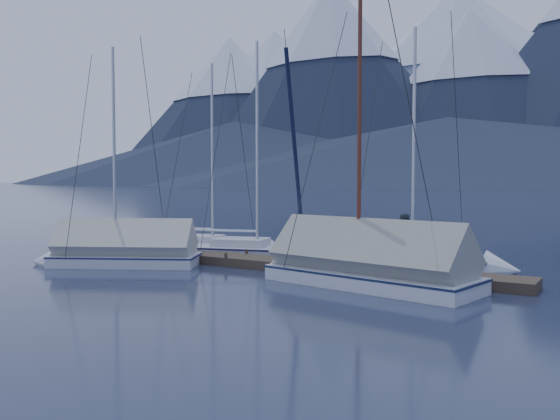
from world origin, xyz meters
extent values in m
plane|color=#171D34|center=(0.00, 0.00, 0.00)|extent=(1000.00, 1000.00, 0.00)
cone|color=#475675|center=(-260.00, 420.00, 65.00)|extent=(308.00, 308.00, 130.00)
cone|color=silver|center=(-260.00, 420.00, 103.20)|extent=(133.24, 133.24, 54.60)
cone|color=#475675|center=(-110.00, 440.00, 75.00)|extent=(352.00, 352.00, 150.00)
cone|color=silver|center=(-110.00, 440.00, 119.00)|extent=(152.28, 152.28, 63.00)
cone|color=#192133|center=(-220.00, 300.00, 47.50)|extent=(209.00, 209.00, 95.00)
cone|color=silver|center=(-220.00, 300.00, 75.55)|extent=(90.41, 90.41, 39.90)
cone|color=#192133|center=(-140.00, 285.00, 57.50)|extent=(190.00, 190.00, 115.00)
cone|color=silver|center=(-140.00, 285.00, 91.35)|extent=(82.19, 82.19, 48.30)
cone|color=#192133|center=(-65.00, 295.00, 45.00)|extent=(171.00, 171.00, 90.00)
cone|color=silver|center=(-65.00, 295.00, 71.60)|extent=(73.97, 73.97, 37.80)
cone|color=#192133|center=(-180.00, 250.00, 17.50)|extent=(364.00, 364.00, 35.00)
cone|color=#192133|center=(-60.00, 240.00, 15.00)|extent=(416.00, 416.00, 30.00)
cube|color=#382D23|center=(0.00, 2.00, 0.17)|extent=(18.00, 1.50, 0.34)
cube|color=black|center=(-6.00, 2.00, -0.05)|extent=(3.00, 1.30, 0.30)
cube|color=black|center=(0.00, 2.00, -0.05)|extent=(3.00, 1.30, 0.30)
cube|color=black|center=(6.00, 2.00, -0.05)|extent=(3.00, 1.30, 0.30)
cylinder|color=#382D23|center=(-8.00, 2.70, 0.35)|extent=(0.12, 0.12, 0.35)
cylinder|color=#382D23|center=(-8.00, 1.30, 0.35)|extent=(0.12, 0.12, 0.35)
cylinder|color=#382D23|center=(-5.00, 2.70, 0.35)|extent=(0.12, 0.12, 0.35)
cylinder|color=#382D23|center=(-5.00, 1.30, 0.35)|extent=(0.12, 0.12, 0.35)
cylinder|color=#382D23|center=(-2.00, 2.70, 0.35)|extent=(0.12, 0.12, 0.35)
cylinder|color=#382D23|center=(-2.00, 1.30, 0.35)|extent=(0.12, 0.12, 0.35)
cylinder|color=#382D23|center=(1.00, 2.70, 0.35)|extent=(0.12, 0.12, 0.35)
cylinder|color=#382D23|center=(1.00, 1.30, 0.35)|extent=(0.12, 0.12, 0.35)
cylinder|color=#382D23|center=(4.00, 2.70, 0.35)|extent=(0.12, 0.12, 0.35)
cylinder|color=#382D23|center=(4.00, 1.30, 0.35)|extent=(0.12, 0.12, 0.35)
cylinder|color=#382D23|center=(7.00, 2.70, 0.35)|extent=(0.12, 0.12, 0.35)
cylinder|color=#382D23|center=(7.00, 1.30, 0.35)|extent=(0.12, 0.12, 0.35)
cube|color=#B8BDC5|center=(-5.63, 4.55, 0.12)|extent=(6.42, 3.61, 0.67)
cube|color=#B8BDC5|center=(-5.63, 4.55, -0.18)|extent=(5.29, 2.48, 0.30)
cube|color=#181848|center=(-5.63, 4.55, 0.41)|extent=(6.48, 3.65, 0.06)
cone|color=#B8BDC5|center=(-2.26, 5.50, 0.12)|extent=(1.61, 2.18, 1.95)
cube|color=#B8BDC5|center=(-5.92, 4.46, 0.61)|extent=(2.44, 1.95, 0.30)
cylinder|color=#B2B7BF|center=(-5.24, 4.66, 4.52)|extent=(0.12, 0.12, 8.13)
cylinder|color=#B2B7BF|center=(-6.61, 4.27, 1.07)|extent=(2.66, 0.83, 0.09)
cylinder|color=#26262B|center=(-3.77, 5.07, 4.52)|extent=(0.86, 2.96, 8.14)
cube|color=silver|center=(-2.83, 3.99, 0.13)|extent=(6.83, 3.86, 0.71)
cube|color=silver|center=(-2.83, 3.99, -0.19)|extent=(5.63, 2.66, 0.32)
cube|color=#1D1A4E|center=(-2.83, 3.99, 0.43)|extent=(6.90, 3.90, 0.06)
cone|color=silver|center=(0.76, 5.01, 0.13)|extent=(1.71, 2.32, 2.08)
cube|color=silver|center=(-3.14, 3.90, 0.65)|extent=(2.60, 2.08, 0.32)
cylinder|color=#B2B7BF|center=(-2.41, 4.11, 4.81)|extent=(0.13, 0.13, 8.65)
cylinder|color=#B2B7BF|center=(-3.87, 3.69, 1.13)|extent=(2.83, 0.89, 0.10)
cylinder|color=#26262B|center=(-0.85, 4.55, 4.81)|extent=(0.92, 3.15, 8.66)
cube|color=white|center=(3.74, 4.81, 0.13)|extent=(6.55, 2.63, 0.70)
cube|color=white|center=(3.74, 4.81, -0.19)|extent=(5.52, 1.60, 0.32)
cube|color=navy|center=(3.74, 4.81, 0.43)|extent=(6.62, 2.66, 0.06)
cone|color=white|center=(7.41, 5.10, 0.13)|extent=(1.33, 2.13, 2.05)
cube|color=white|center=(3.42, 4.78, 0.64)|extent=(2.35, 1.66, 0.32)
cylinder|color=#B2B7BF|center=(4.17, 4.84, 4.75)|extent=(0.13, 0.13, 8.54)
cylinder|color=#B2B7BF|center=(2.68, 4.72, 1.12)|extent=(2.88, 0.32, 0.10)
cylinder|color=#26262B|center=(5.76, 4.97, 4.75)|extent=(0.28, 3.22, 8.55)
cube|color=white|center=(4.34, 0.29, 0.13)|extent=(7.08, 3.58, 0.72)
cube|color=white|center=(4.34, 0.29, -0.20)|extent=(5.89, 2.33, 0.33)
cube|color=#172447|center=(4.34, 0.29, 0.44)|extent=(7.15, 3.61, 0.07)
cone|color=white|center=(0.53, 0.98, 0.13)|extent=(1.59, 2.48, 2.30)
cylinder|color=#592819|center=(3.91, 0.37, 4.85)|extent=(0.13, 0.13, 8.72)
cylinder|color=#592819|center=(5.41, 0.09, 1.14)|extent=(3.01, 0.64, 0.10)
cylinder|color=#26262B|center=(2.25, 0.67, 4.85)|extent=(0.64, 3.35, 8.73)
cube|color=gray|center=(4.34, 0.29, 0.93)|extent=(6.75, 3.56, 2.44)
cube|color=silver|center=(-5.47, -0.51, 0.12)|extent=(5.86, 4.27, 0.65)
cube|color=silver|center=(-5.47, -0.51, -0.18)|extent=(4.71, 3.10, 0.30)
cube|color=#191D4D|center=(-5.47, -0.51, 0.40)|extent=(5.91, 4.31, 0.06)
cone|color=silver|center=(-8.35, -1.96, 0.12)|extent=(1.83, 2.19, 1.91)
cylinder|color=#B2B7BF|center=(-5.83, -0.69, 4.42)|extent=(0.12, 0.12, 7.94)
cylinder|color=#B2B7BF|center=(-4.58, -0.07, 1.04)|extent=(2.27, 1.20, 0.09)
cylinder|color=#26262B|center=(-7.07, -1.32, 4.42)|extent=(1.28, 2.51, 7.95)
cube|color=#ADADA2|center=(-5.47, -0.51, 0.84)|extent=(5.62, 4.18, 2.02)
imported|color=black|center=(4.84, 2.18, 1.27)|extent=(0.51, 0.72, 1.86)
camera|label=1|loc=(11.48, -16.86, 3.36)|focal=38.00mm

